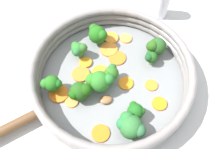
% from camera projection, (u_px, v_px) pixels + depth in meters
% --- Properties ---
extents(ground_plane, '(4.00, 4.00, 0.00)m').
position_uv_depth(ground_plane, '(112.00, 80.00, 0.53)').
color(ground_plane, '#BABBBB').
extents(skillet, '(0.35, 0.35, 0.01)m').
position_uv_depth(skillet, '(112.00, 79.00, 0.52)').
color(skillet, gray).
rests_on(skillet, ground_plane).
extents(skillet_rim_wall, '(0.37, 0.37, 0.05)m').
position_uv_depth(skillet_rim_wall, '(112.00, 72.00, 0.49)').
color(skillet_rim_wall, gray).
rests_on(skillet_rim_wall, skillet).
extents(skillet_rivet_left, '(0.01, 0.01, 0.01)m').
position_uv_depth(skillet_rivet_left, '(40.00, 94.00, 0.49)').
color(skillet_rivet_left, gray).
rests_on(skillet_rivet_left, skillet).
extents(skillet_rivet_right, '(0.01, 0.01, 0.01)m').
position_uv_depth(skillet_rivet_right, '(55.00, 127.00, 0.45)').
color(skillet_rivet_right, gray).
rests_on(skillet_rivet_right, skillet).
extents(carrot_slice_0, '(0.03, 0.03, 0.00)m').
position_uv_depth(carrot_slice_0, '(126.00, 39.00, 0.58)').
color(carrot_slice_0, '#F89C41').
rests_on(carrot_slice_0, skillet).
extents(carrot_slice_1, '(0.04, 0.04, 0.01)m').
position_uv_depth(carrot_slice_1, '(111.00, 38.00, 0.58)').
color(carrot_slice_1, orange).
rests_on(carrot_slice_1, skillet).
extents(carrot_slice_2, '(0.05, 0.05, 0.00)m').
position_uv_depth(carrot_slice_2, '(100.00, 73.00, 0.52)').
color(carrot_slice_2, orange).
rests_on(carrot_slice_2, skillet).
extents(carrot_slice_3, '(0.04, 0.04, 0.00)m').
position_uv_depth(carrot_slice_3, '(126.00, 83.00, 0.51)').
color(carrot_slice_3, orange).
rests_on(carrot_slice_3, skillet).
extents(carrot_slice_4, '(0.05, 0.05, 0.01)m').
position_uv_depth(carrot_slice_4, '(59.00, 94.00, 0.49)').
color(carrot_slice_4, orange).
rests_on(carrot_slice_4, skillet).
extents(carrot_slice_5, '(0.04, 0.04, 0.00)m').
position_uv_depth(carrot_slice_5, '(159.00, 104.00, 0.48)').
color(carrot_slice_5, orange).
rests_on(carrot_slice_5, skillet).
extents(carrot_slice_6, '(0.06, 0.06, 0.00)m').
position_uv_depth(carrot_slice_6, '(109.00, 49.00, 0.56)').
color(carrot_slice_6, orange).
rests_on(carrot_slice_6, skillet).
extents(carrot_slice_7, '(0.04, 0.04, 0.00)m').
position_uv_depth(carrot_slice_7, '(72.00, 102.00, 0.48)').
color(carrot_slice_7, '#F98D3D').
rests_on(carrot_slice_7, skillet).
extents(carrot_slice_8, '(0.05, 0.05, 0.00)m').
position_uv_depth(carrot_slice_8, '(101.00, 133.00, 0.45)').
color(carrot_slice_8, orange).
rests_on(carrot_slice_8, skillet).
extents(carrot_slice_9, '(0.05, 0.05, 0.00)m').
position_uv_depth(carrot_slice_9, '(116.00, 58.00, 0.54)').
color(carrot_slice_9, orange).
rests_on(carrot_slice_9, skillet).
extents(carrot_slice_10, '(0.06, 0.06, 0.01)m').
position_uv_depth(carrot_slice_10, '(81.00, 74.00, 0.52)').
color(carrot_slice_10, orange).
rests_on(carrot_slice_10, skillet).
extents(carrot_slice_11, '(0.04, 0.04, 0.00)m').
position_uv_depth(carrot_slice_11, '(151.00, 85.00, 0.50)').
color(carrot_slice_11, orange).
rests_on(carrot_slice_11, skillet).
extents(carrot_slice_12, '(0.04, 0.04, 0.01)m').
position_uv_depth(carrot_slice_12, '(85.00, 62.00, 0.54)').
color(carrot_slice_12, orange).
rests_on(carrot_slice_12, skillet).
extents(broccoli_floret_0, '(0.03, 0.03, 0.04)m').
position_uv_depth(broccoli_floret_0, '(151.00, 58.00, 0.52)').
color(broccoli_floret_0, '#80A56A').
rests_on(broccoli_floret_0, skillet).
extents(broccoli_floret_1, '(0.05, 0.05, 0.05)m').
position_uv_depth(broccoli_floret_1, '(97.00, 34.00, 0.54)').
color(broccoli_floret_1, '#5E9654').
rests_on(broccoli_floret_1, skillet).
extents(broccoli_floret_2, '(0.05, 0.06, 0.06)m').
position_uv_depth(broccoli_floret_2, '(100.00, 81.00, 0.47)').
color(broccoli_floret_2, '#6BA859').
rests_on(broccoli_floret_2, skillet).
extents(broccoli_floret_3, '(0.04, 0.05, 0.05)m').
position_uv_depth(broccoli_floret_3, '(52.00, 84.00, 0.47)').
color(broccoli_floret_3, '#719E53').
rests_on(broccoli_floret_3, skillet).
extents(broccoli_floret_4, '(0.04, 0.05, 0.05)m').
position_uv_depth(broccoli_floret_4, '(156.00, 46.00, 0.53)').
color(broccoli_floret_4, '#739553').
rests_on(broccoli_floret_4, skillet).
extents(broccoli_floret_5, '(0.04, 0.05, 0.05)m').
position_uv_depth(broccoli_floret_5, '(80.00, 92.00, 0.47)').
color(broccoli_floret_5, '#86AE6E').
rests_on(broccoli_floret_5, skillet).
extents(broccoli_floret_6, '(0.04, 0.04, 0.04)m').
position_uv_depth(broccoli_floret_6, '(78.00, 49.00, 0.53)').
color(broccoli_floret_6, '#8DAC6C').
rests_on(broccoli_floret_6, skillet).
extents(broccoli_floret_7, '(0.04, 0.03, 0.05)m').
position_uv_depth(broccoli_floret_7, '(112.00, 74.00, 0.49)').
color(broccoli_floret_7, '#7DA458').
rests_on(broccoli_floret_7, skillet).
extents(broccoli_floret_8, '(0.04, 0.04, 0.04)m').
position_uv_depth(broccoli_floret_8, '(136.00, 111.00, 0.45)').
color(broccoli_floret_8, '#6DA754').
rests_on(broccoli_floret_8, skillet).
extents(broccoli_floret_9, '(0.05, 0.06, 0.06)m').
position_uv_depth(broccoli_floret_9, '(131.00, 126.00, 0.42)').
color(broccoli_floret_9, '#7FA752').
rests_on(broccoli_floret_9, skillet).
extents(mushroom_piece_0, '(0.03, 0.03, 0.01)m').
position_uv_depth(mushroom_piece_0, '(91.00, 81.00, 0.51)').
color(mushroom_piece_0, brown).
rests_on(mushroom_piece_0, skillet).
extents(mushroom_piece_1, '(0.03, 0.03, 0.01)m').
position_uv_depth(mushroom_piece_1, '(107.00, 100.00, 0.48)').
color(mushroom_piece_1, brown).
rests_on(mushroom_piece_1, skillet).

